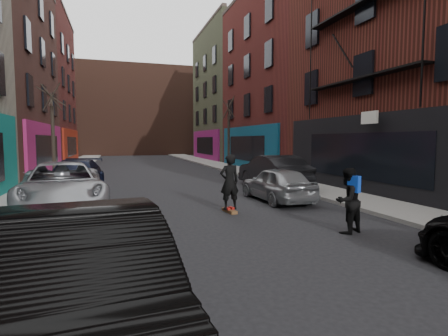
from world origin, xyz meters
TOP-DOWN VIEW (x-y plane):
  - ground at (0.00, 0.00)m, footprint 160.00×160.00m
  - sidewalk_left at (-6.25, 30.00)m, footprint 2.50×84.00m
  - sidewalk_right at (6.25, 30.00)m, footprint 2.50×84.00m
  - buildings_right at (13.50, 16.00)m, footprint 12.00×56.00m
  - building_far at (0.00, 56.00)m, footprint 40.00×10.00m
  - tree_left_far at (-6.20, 18.00)m, footprint 2.00×2.00m
  - tree_right_far at (6.20, 24.00)m, footprint 2.00×2.00m
  - parked_left_mid at (-3.20, -0.12)m, footprint 2.31×5.20m
  - parked_left_far at (-4.60, 9.19)m, footprint 3.41×6.18m
  - parked_left_end at (-4.60, 13.20)m, footprint 2.51×5.34m
  - parked_right_far at (3.20, 8.56)m, footprint 1.75×4.06m
  - parked_right_end at (4.60, 11.93)m, footprint 1.90×5.07m
  - skateboard at (0.76, 7.07)m, footprint 0.31×0.82m
  - skateboarder at (0.76, 7.07)m, footprint 0.72×0.52m
  - pedestrian at (2.86, 3.72)m, footprint 0.98×0.86m

SIDE VIEW (x-z plane):
  - ground at x=0.00m, z-range 0.00..0.00m
  - skateboard at x=0.76m, z-range 0.00..0.10m
  - sidewalk_left at x=-6.25m, z-range 0.00..0.13m
  - sidewalk_right at x=6.25m, z-range 0.00..0.13m
  - parked_right_far at x=3.20m, z-range 0.00..1.36m
  - parked_left_end at x=-4.60m, z-range 0.00..1.50m
  - parked_left_far at x=-4.60m, z-range 0.00..1.64m
  - parked_right_end at x=4.60m, z-range 0.00..1.65m
  - parked_left_mid at x=-3.20m, z-range 0.00..1.66m
  - pedestrian at x=2.86m, z-range 0.01..1.70m
  - skateboarder at x=0.76m, z-range 0.10..1.93m
  - tree_left_far at x=-6.20m, z-range 0.13..6.63m
  - tree_right_far at x=6.20m, z-range 0.13..6.93m
  - building_far at x=0.00m, z-range 0.00..14.00m
  - buildings_right at x=13.50m, z-range 0.00..16.00m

